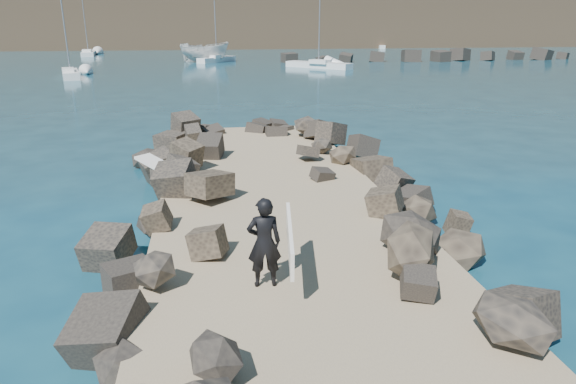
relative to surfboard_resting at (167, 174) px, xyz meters
name	(u,v)px	position (x,y,z in m)	size (l,w,h in m)	color
ground	(282,237)	(2.85, -2.50, -1.04)	(800.00, 800.00, 0.00)	#0F384C
jetty	(295,262)	(2.85, -4.50, -0.74)	(6.00, 26.00, 0.60)	#8C7759
riprap_left	(154,252)	(-0.05, -4.00, -0.54)	(2.60, 22.00, 1.00)	black
riprap_right	(419,235)	(5.75, -4.00, -0.54)	(2.60, 22.00, 1.00)	black
breakwater_secondary	(480,56)	(37.85, 52.50, -0.44)	(52.00, 4.00, 1.20)	black
surfboard_resting	(167,174)	(0.00, 0.00, 0.00)	(0.54, 2.17, 0.07)	white
boat_imported	(204,52)	(1.10, 56.28, 0.26)	(2.52, 6.70, 2.59)	silver
surfer_with_board	(268,242)	(2.11, -5.93, 0.39)	(0.90, 2.02, 1.63)	black
sailboat_b	(217,59)	(2.66, 55.97, -0.69)	(5.23, 5.77, 7.78)	white
sailboat_a	(70,74)	(-11.54, 38.24, -0.69)	(2.98, 6.53, 7.77)	white
sailboat_c	(319,65)	(14.02, 45.11, -0.69)	(7.00, 6.93, 9.63)	white
sailboat_e	(88,53)	(-16.94, 73.07, -0.69)	(3.01, 8.42, 9.82)	white
sailboat_f	(380,46)	(36.05, 88.97, -0.69)	(1.64, 5.18, 6.35)	white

